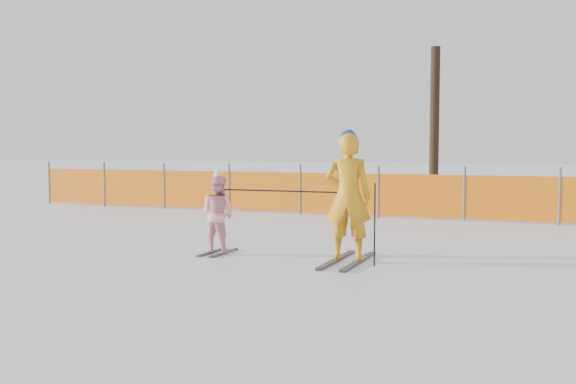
% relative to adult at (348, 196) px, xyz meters
% --- Properties ---
extents(ground, '(120.00, 120.00, 0.00)m').
position_rel_adult_xyz_m(ground, '(-0.97, -0.44, -0.97)').
color(ground, white).
rests_on(ground, ground).
extents(adult, '(0.72, 1.66, 1.94)m').
position_rel_adult_xyz_m(adult, '(0.00, 0.00, 0.00)').
color(adult, black).
rests_on(adult, ground).
extents(child, '(0.64, 0.88, 1.40)m').
position_rel_adult_xyz_m(child, '(-2.13, -0.04, -0.33)').
color(child, black).
rests_on(child, ground).
extents(ski_poles, '(2.47, 0.22, 1.18)m').
position_rel_adult_xyz_m(ski_poles, '(-0.48, -0.09, -0.11)').
color(ski_poles, black).
rests_on(ski_poles, ground).
extents(safety_fence, '(14.62, 0.06, 1.25)m').
position_rel_adult_xyz_m(safety_fence, '(-3.78, 6.02, -0.41)').
color(safety_fence, '#595960').
rests_on(safety_fence, ground).
extents(tree_trunks, '(5.53, 3.91, 5.85)m').
position_rel_adult_xyz_m(tree_trunks, '(2.30, 10.45, 1.64)').
color(tree_trunks, black).
rests_on(tree_trunks, ground).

